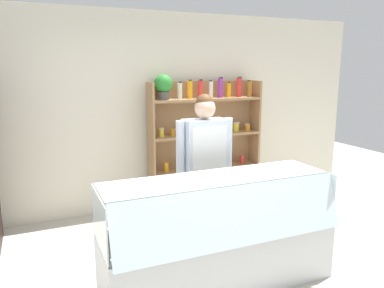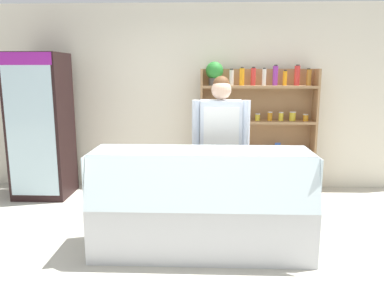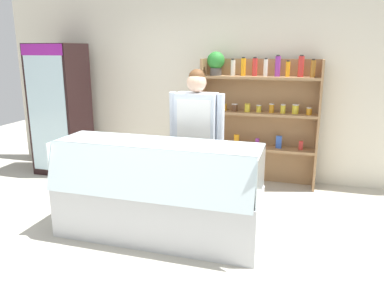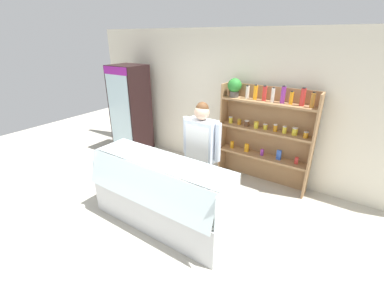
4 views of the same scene
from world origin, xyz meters
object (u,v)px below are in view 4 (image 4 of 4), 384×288
Objects in this scene: shop_clerk at (201,147)px; shelving_unit at (263,128)px; drinks_fridge at (131,110)px; deli_display_case at (161,204)px.

shelving_unit is at bearing 67.18° from shop_clerk.
drinks_fridge is 0.95× the size of deli_display_case.
shelving_unit reaches higher than shop_clerk.
shop_clerk is (0.21, 0.73, 0.69)m from deli_display_case.
deli_display_case is (-0.73, -1.95, -0.75)m from shelving_unit.
shop_clerk is at bearing -112.82° from shelving_unit.
shelving_unit is 1.33m from shop_clerk.
drinks_fridge is at bearing -173.54° from shelving_unit.
shelving_unit is 1.11× the size of shop_clerk.
drinks_fridge reaches higher than deli_display_case.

